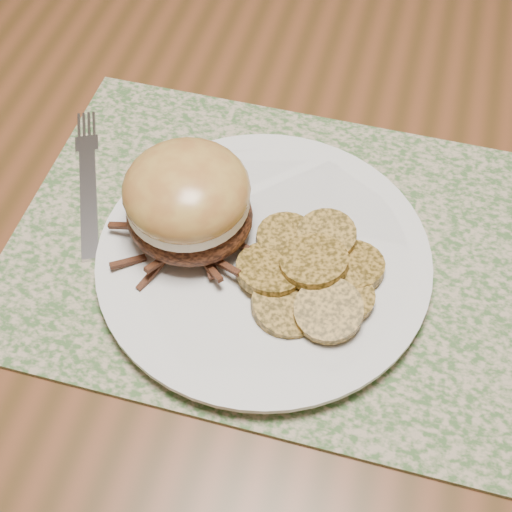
{
  "coord_description": "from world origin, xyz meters",
  "views": [
    {
      "loc": [
        0.1,
        -0.52,
        1.24
      ],
      "look_at": [
        0.02,
        -0.2,
        0.79
      ],
      "focal_mm": 50.0,
      "sensor_mm": 36.0,
      "label": 1
    }
  ],
  "objects": [
    {
      "name": "dining_table",
      "position": [
        0.0,
        0.0,
        0.67
      ],
      "size": [
        1.5,
        0.9,
        0.75
      ],
      "color": "brown",
      "rests_on": "ground"
    },
    {
      "name": "roasted_potatoes",
      "position": [
        0.06,
        -0.2,
        0.78
      ],
      "size": [
        0.13,
        0.13,
        0.03
      ],
      "color": "olive",
      "rests_on": "dinner_plate"
    },
    {
      "name": "fork",
      "position": [
        -0.16,
        -0.14,
        0.76
      ],
      "size": [
        0.09,
        0.17,
        0.0
      ],
      "rotation": [
        0.0,
        0.0,
        0.42
      ],
      "color": "#BBBBC3",
      "rests_on": "placemat"
    },
    {
      "name": "ground",
      "position": [
        0.0,
        0.0,
        0.0
      ],
      "size": [
        3.5,
        3.5,
        0.0
      ],
      "primitive_type": "plane",
      "color": "brown",
      "rests_on": "ground"
    },
    {
      "name": "placemat",
      "position": [
        0.02,
        -0.16,
        0.75
      ],
      "size": [
        0.45,
        0.33,
        0.0
      ],
      "primitive_type": "cube",
      "color": "#416333",
      "rests_on": "dining_table"
    },
    {
      "name": "dinner_plate",
      "position": [
        0.02,
        -0.18,
        0.76
      ],
      "size": [
        0.26,
        0.26,
        0.02
      ],
      "primitive_type": "cylinder",
      "color": "silver",
      "rests_on": "placemat"
    },
    {
      "name": "pork_sandwich",
      "position": [
        -0.05,
        -0.18,
        0.81
      ],
      "size": [
        0.13,
        0.12,
        0.08
      ],
      "rotation": [
        0.0,
        0.0,
        -0.23
      ],
      "color": "black",
      "rests_on": "dinner_plate"
    }
  ]
}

